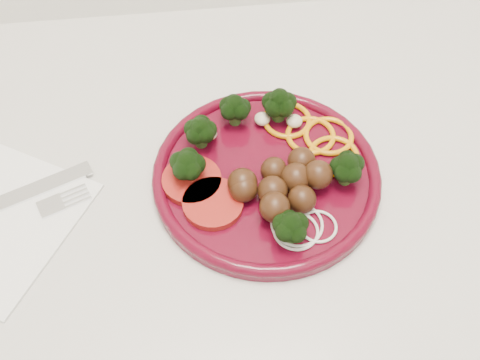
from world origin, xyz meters
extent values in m
cube|color=silver|center=(0.00, 1.70, 0.43)|extent=(2.40, 0.60, 0.87)
cube|color=beige|center=(0.00, 1.70, 0.89)|extent=(2.40, 0.60, 0.03)
cylinder|color=#470515|center=(-0.12, 1.70, 0.91)|extent=(0.25, 0.25, 0.01)
torus|color=#470515|center=(-0.12, 1.70, 0.91)|extent=(0.25, 0.25, 0.01)
sphere|color=#3F210F|center=(-0.08, 1.70, 0.93)|extent=(0.03, 0.03, 0.03)
sphere|color=#3F210F|center=(-0.11, 1.69, 0.93)|extent=(0.03, 0.03, 0.03)
sphere|color=#3F210F|center=(-0.12, 1.66, 0.93)|extent=(0.03, 0.03, 0.03)
sphere|color=#3F210F|center=(-0.12, 1.64, 0.93)|extent=(0.03, 0.03, 0.03)
sphere|color=#3F210F|center=(-0.07, 1.67, 0.93)|extent=(0.03, 0.03, 0.03)
sphere|color=#3F210F|center=(-0.09, 1.68, 0.93)|extent=(0.03, 0.03, 0.03)
sphere|color=#3F210F|center=(-0.15, 1.67, 0.93)|extent=(0.03, 0.03, 0.03)
sphere|color=#3F210F|center=(-0.09, 1.65, 0.93)|extent=(0.03, 0.03, 0.03)
sphere|color=#3F210F|center=(-0.15, 1.68, 0.93)|extent=(0.03, 0.03, 0.03)
sphere|color=#3F210F|center=(-0.09, 1.65, 0.93)|extent=(0.03, 0.03, 0.03)
torus|color=orange|center=(-0.06, 1.74, 0.92)|extent=(0.06, 0.06, 0.01)
torus|color=orange|center=(-0.04, 1.71, 0.92)|extent=(0.06, 0.06, 0.01)
torus|color=orange|center=(-0.08, 1.77, 0.92)|extent=(0.06, 0.06, 0.01)
torus|color=orange|center=(-0.04, 1.74, 0.92)|extent=(0.06, 0.06, 0.01)
cylinder|color=#720A07|center=(-0.20, 1.69, 0.92)|extent=(0.06, 0.06, 0.01)
cylinder|color=#720A07|center=(-0.18, 1.66, 0.92)|extent=(0.06, 0.06, 0.01)
torus|color=beige|center=(-0.10, 1.62, 0.91)|extent=(0.05, 0.05, 0.00)
torus|color=beige|center=(-0.08, 1.62, 0.91)|extent=(0.04, 0.04, 0.00)
torus|color=beige|center=(-0.10, 1.63, 0.91)|extent=(0.05, 0.05, 0.00)
ellipsoid|color=#C6B793|center=(-0.11, 1.77, 0.92)|extent=(0.02, 0.02, 0.01)
ellipsoid|color=#C6B793|center=(-0.17, 1.75, 0.92)|extent=(0.02, 0.02, 0.01)
ellipsoid|color=#C6B793|center=(-0.08, 1.76, 0.92)|extent=(0.02, 0.02, 0.01)
cube|color=silver|center=(-0.36, 1.71, 0.91)|extent=(0.12, 0.06, 0.00)
cube|color=silver|center=(-0.35, 1.68, 0.91)|extent=(0.03, 0.03, 0.00)
cube|color=silver|center=(-0.32, 1.69, 0.91)|extent=(0.03, 0.01, 0.00)
cube|color=silver|center=(-0.32, 1.69, 0.91)|extent=(0.03, 0.01, 0.00)
cube|color=silver|center=(-0.33, 1.70, 0.91)|extent=(0.03, 0.01, 0.00)
cube|color=silver|center=(-0.33, 1.70, 0.91)|extent=(0.03, 0.01, 0.00)
camera|label=1|loc=(-0.19, 1.31, 1.43)|focal=45.00mm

